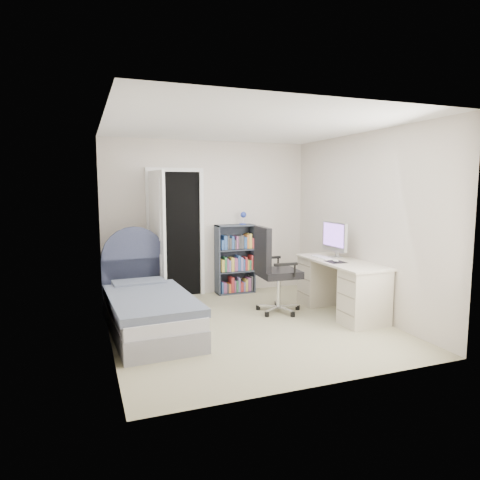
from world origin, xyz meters
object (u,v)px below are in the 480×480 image
object	(u,v)px
nightstand	(121,277)
office_chair	(272,266)
desk	(340,284)
bed	(148,308)
floor_lamp	(157,260)
bookcase	(236,261)

from	to	relation	value
nightstand	office_chair	size ratio (longest dim) A/B	0.51
nightstand	desk	bearing A→B (deg)	-28.59
desk	office_chair	bearing A→B (deg)	157.37
bed	nightstand	distance (m)	1.34
floor_lamp	bookcase	size ratio (longest dim) A/B	1.15
floor_lamp	office_chair	world-z (taller)	floor_lamp
nightstand	bookcase	size ratio (longest dim) A/B	0.46
floor_lamp	bookcase	bearing A→B (deg)	2.83
bed	floor_lamp	world-z (taller)	floor_lamp
floor_lamp	bookcase	xyz separation A→B (m)	(1.31, 0.06, -0.10)
bed	desk	xyz separation A→B (m)	(2.63, -0.22, 0.14)
bed	desk	world-z (taller)	desk
bed	bookcase	distance (m)	2.18
bed	desk	distance (m)	2.64
bookcase	desk	xyz separation A→B (m)	(0.97, -1.62, -0.13)
nightstand	desk	world-z (taller)	desk
bed	nightstand	world-z (taller)	bed
floor_lamp	desk	world-z (taller)	floor_lamp
bed	nightstand	size ratio (longest dim) A/B	3.22
bed	office_chair	size ratio (longest dim) A/B	1.65
bed	desk	size ratio (longest dim) A/B	1.31
bookcase	desk	bearing A→B (deg)	-59.02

